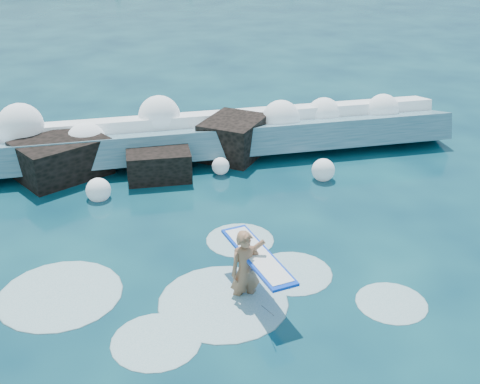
% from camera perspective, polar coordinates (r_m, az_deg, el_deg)
% --- Properties ---
extents(ground, '(200.00, 200.00, 0.00)m').
position_cam_1_polar(ground, '(14.21, -4.16, -8.42)').
color(ground, '#072639').
rests_on(ground, ground).
extents(breaking_wave, '(18.63, 2.87, 1.61)m').
position_cam_1_polar(breaking_wave, '(20.96, -5.21, 5.08)').
color(breaking_wave, '#32687E').
rests_on(breaking_wave, ground).
extents(rock_cluster, '(8.71, 3.42, 1.54)m').
position_cam_1_polar(rock_cluster, '(19.96, -9.03, 3.54)').
color(rock_cluster, black).
rests_on(rock_cluster, ground).
extents(surfer_with_board, '(1.23, 3.08, 1.96)m').
position_cam_1_polar(surfer_with_board, '(13.31, 0.79, -7.22)').
color(surfer_with_board, '#A26B4B').
rests_on(surfer_with_board, ground).
extents(wave_spray, '(15.69, 4.92, 2.22)m').
position_cam_1_polar(wave_spray, '(20.69, -6.23, 6.12)').
color(wave_spray, white).
rests_on(wave_spray, ground).
extents(surf_foam, '(9.35, 5.36, 0.15)m').
position_cam_1_polar(surf_foam, '(13.81, -5.24, -9.60)').
color(surf_foam, silver).
rests_on(surf_foam, ground).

